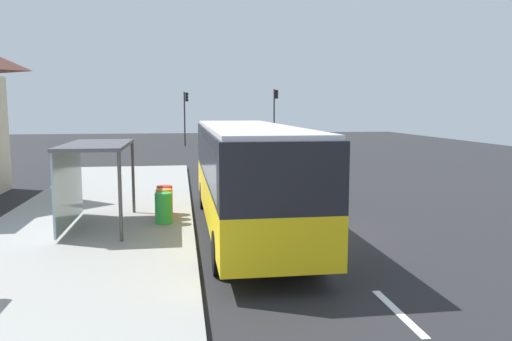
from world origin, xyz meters
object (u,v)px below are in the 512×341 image
(white_van, at_px, (269,143))
(sedan_far, at_px, (237,135))
(recycling_bin_red, at_px, (165,200))
(traffic_light_far_side, at_px, (186,110))
(recycling_bin_orange, at_px, (164,204))
(recycling_bin_green, at_px, (163,208))
(traffic_light_near_side, at_px, (275,108))
(sedan_near, at_px, (249,141))
(bus, at_px, (247,172))
(bus_shelter, at_px, (86,163))

(white_van, bearing_deg, sedan_far, 89.71)
(white_van, xyz_separation_m, recycling_bin_red, (-6.40, -16.18, -0.69))
(traffic_light_far_side, bearing_deg, recycling_bin_orange, -91.89)
(recycling_bin_green, xyz_separation_m, traffic_light_near_side, (9.69, 33.24, 2.95))
(recycling_bin_orange, distance_m, recycling_bin_red, 0.70)
(recycling_bin_red, bearing_deg, white_van, 68.42)
(white_van, bearing_deg, recycling_bin_orange, -110.76)
(traffic_light_far_side, bearing_deg, sedan_far, 33.53)
(recycling_bin_green, bearing_deg, white_van, 70.00)
(sedan_far, bearing_deg, recycling_bin_green, -99.80)
(recycling_bin_red, height_order, traffic_light_near_side, traffic_light_near_side)
(white_van, xyz_separation_m, sedan_near, (0.10, 11.05, -0.55))
(sedan_near, bearing_deg, bus, -97.74)
(traffic_light_far_side, bearing_deg, recycling_bin_red, -91.93)
(sedan_far, height_order, traffic_light_far_side, traffic_light_far_side)
(recycling_bin_orange, bearing_deg, recycling_bin_green, -90.00)
(traffic_light_near_side, bearing_deg, recycling_bin_green, -106.26)
(white_van, relative_size, traffic_light_far_side, 1.00)
(recycling_bin_orange, height_order, traffic_light_far_side, traffic_light_far_side)
(white_van, bearing_deg, traffic_light_far_side, 107.86)
(traffic_light_near_side, distance_m, traffic_light_far_side, 8.64)
(traffic_light_far_side, bearing_deg, recycling_bin_green, -91.85)
(traffic_light_near_side, bearing_deg, recycling_bin_orange, -106.59)
(recycling_bin_green, height_order, traffic_light_near_side, traffic_light_near_side)
(traffic_light_near_side, bearing_deg, sedan_far, 126.09)
(white_van, relative_size, recycling_bin_red, 5.48)
(recycling_bin_orange, height_order, traffic_light_near_side, traffic_light_near_side)
(recycling_bin_orange, bearing_deg, bus_shelter, -159.95)
(bus, bearing_deg, recycling_bin_red, 137.86)
(bus, bearing_deg, traffic_light_far_side, 92.28)
(recycling_bin_orange, bearing_deg, white_van, 69.24)
(sedan_far, distance_m, bus_shelter, 38.74)
(bus, xyz_separation_m, sedan_near, (4.01, 29.48, -1.05))
(recycling_bin_orange, xyz_separation_m, bus_shelter, (-2.21, -0.81, 1.44))
(traffic_light_far_side, relative_size, bus_shelter, 1.30)
(sedan_near, relative_size, recycling_bin_red, 4.71)
(sedan_near, relative_size, recycling_bin_green, 4.71)
(white_van, distance_m, traffic_light_far_side, 17.41)
(sedan_near, distance_m, recycling_bin_red, 28.00)
(recycling_bin_orange, xyz_separation_m, traffic_light_near_side, (9.69, 32.54, 2.95))
(recycling_bin_green, distance_m, recycling_bin_red, 1.40)
(sedan_far, distance_m, traffic_light_near_side, 6.11)
(sedan_far, relative_size, recycling_bin_orange, 4.65)
(recycling_bin_orange, bearing_deg, sedan_far, 80.01)
(sedan_far, distance_m, recycling_bin_red, 36.80)
(bus, xyz_separation_m, recycling_bin_green, (-2.49, 0.85, -1.19))
(white_van, bearing_deg, recycling_bin_green, -110.00)
(recycling_bin_orange, bearing_deg, bus, -31.95)
(white_van, height_order, recycling_bin_green, white_van)
(bus_shelter, bearing_deg, recycling_bin_red, 34.27)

